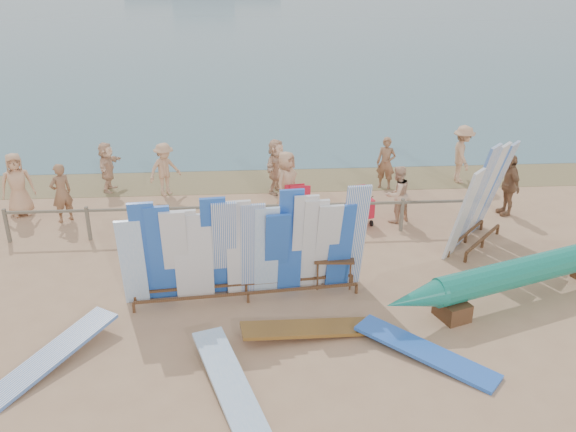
{
  "coord_description": "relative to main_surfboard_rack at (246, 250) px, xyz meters",
  "views": [
    {
      "loc": [
        0.08,
        -11.24,
        6.78
      ],
      "look_at": [
        0.97,
        1.91,
        0.99
      ],
      "focal_mm": 38.0,
      "sensor_mm": 36.0,
      "label": 1
    }
  ],
  "objects": [
    {
      "name": "flat_board_e",
      "position": [
        -3.45,
        -2.01,
        -1.12
      ],
      "size": [
        1.97,
        2.54,
        0.37
      ],
      "primitive_type": "cube",
      "rotation": [
        0.11,
        0.0,
        -0.59
      ],
      "color": "white",
      "rests_on": "ground"
    },
    {
      "name": "beachgoer_7",
      "position": [
        4.27,
        6.2,
        -0.32
      ],
      "size": [
        0.67,
        0.55,
        1.61
      ],
      "primitive_type": "imported",
      "rotation": [
        0.0,
        0.0,
        5.83
      ],
      "color": "#8C6042",
      "rests_on": "ground"
    },
    {
      "name": "wet_sand_strip",
      "position": [
        0.03,
        7.29,
        -1.12
      ],
      "size": [
        40.0,
        2.6,
        0.01
      ],
      "primitive_type": "cube",
      "color": "olive",
      "rests_on": "ground"
    },
    {
      "name": "vendor_table",
      "position": [
        1.88,
        0.42,
        -0.74
      ],
      "size": [
        0.9,
        0.66,
        1.13
      ],
      "rotation": [
        0.0,
        0.0,
        -0.08
      ],
      "color": "brown",
      "rests_on": "ground"
    },
    {
      "name": "flat_board_a",
      "position": [
        -0.32,
        -2.91,
        -1.12
      ],
      "size": [
        1.39,
        2.73,
        0.34
      ],
      "primitive_type": "cube",
      "rotation": [
        0.1,
        0.0,
        0.33
      ],
      "color": "#97C4F3",
      "rests_on": "ground"
    },
    {
      "name": "beach_chair_right",
      "position": [
        1.39,
        4.14,
        -0.86
      ],
      "size": [
        0.66,
        0.68,
        0.88
      ],
      "rotation": [
        0.0,
        0.0,
        0.2
      ],
      "color": "red",
      "rests_on": "ground"
    },
    {
      "name": "beachgoer_3",
      "position": [
        -2.39,
        6.09,
        -0.32
      ],
      "size": [
        1.08,
        0.97,
        1.6
      ],
      "primitive_type": "imported",
      "rotation": [
        0.0,
        0.0,
        0.66
      ],
      "color": "tan",
      "rests_on": "ground"
    },
    {
      "name": "fence",
      "position": [
        0.03,
        3.09,
        -0.49
      ],
      "size": [
        12.08,
        0.08,
        0.9
      ],
      "color": "#6E6653",
      "rests_on": "ground"
    },
    {
      "name": "beach_chair_left",
      "position": [
        1.46,
        4.01,
        -0.86
      ],
      "size": [
        0.62,
        0.64,
        0.89
      ],
      "rotation": [
        0.0,
        0.0,
        -0.11
      ],
      "color": "red",
      "rests_on": "ground"
    },
    {
      "name": "beachgoer_5",
      "position": [
        0.92,
        6.09,
        -0.29
      ],
      "size": [
        1.16,
        1.59,
        1.66
      ],
      "primitive_type": "imported",
      "rotation": [
        0.0,
        0.0,
        1.08
      ],
      "color": "beige",
      "rests_on": "ground"
    },
    {
      "name": "beachgoer_1",
      "position": [
        -4.91,
        4.32,
        -0.31
      ],
      "size": [
        0.66,
        0.64,
        1.63
      ],
      "primitive_type": "imported",
      "rotation": [
        0.0,
        0.0,
        3.89
      ],
      "color": "#8C6042",
      "rests_on": "ground"
    },
    {
      "name": "beachgoer_8",
      "position": [
        4.03,
        3.7,
        -0.34
      ],
      "size": [
        0.85,
        0.69,
        1.57
      ],
      "primitive_type": "imported",
      "rotation": [
        0.0,
        0.0,
        3.64
      ],
      "color": "beige",
      "rests_on": "ground"
    },
    {
      "name": "beachgoer_9",
      "position": [
        6.76,
        6.58,
        -0.21
      ],
      "size": [
        0.61,
        1.22,
        1.82
      ],
      "primitive_type": "imported",
      "rotation": [
        0.0,
        0.0,
        1.46
      ],
      "color": "tan",
      "rests_on": "ground"
    },
    {
      "name": "stroller",
      "position": [
        3.09,
        3.66,
        -0.73
      ],
      "size": [
        0.66,
        0.81,
        0.98
      ],
      "rotation": [
        0.0,
        0.0,
        0.25
      ],
      "color": "red",
      "rests_on": "ground"
    },
    {
      "name": "beachgoer_11",
      "position": [
        -4.16,
        6.55,
        -0.36
      ],
      "size": [
        0.62,
        1.46,
        1.53
      ],
      "primitive_type": "imported",
      "rotation": [
        0.0,
        0.0,
        1.45
      ],
      "color": "beige",
      "rests_on": "ground"
    },
    {
      "name": "main_surfboard_rack",
      "position": [
        0.0,
        0.0,
        0.0
      ],
      "size": [
        5.07,
        1.13,
        2.51
      ],
      "rotation": [
        0.0,
        0.0,
        0.1
      ],
      "color": "brown",
      "rests_on": "ground"
    },
    {
      "name": "flat_board_c",
      "position": [
        1.22,
        -1.44,
        -1.12
      ],
      "size": [
        2.74,
        0.87,
        0.29
      ],
      "primitive_type": "cube",
      "rotation": [
        0.08,
        0.0,
        1.69
      ],
      "color": "olive",
      "rests_on": "ground"
    },
    {
      "name": "ground",
      "position": [
        0.03,
        0.09,
        -1.12
      ],
      "size": [
        160.0,
        160.0,
        0.0
      ],
      "primitive_type": "plane",
      "color": "tan",
      "rests_on": "ground"
    },
    {
      "name": "outrigger_canoe",
      "position": [
        5.85,
        -0.4,
        -0.49
      ],
      "size": [
        6.7,
        2.89,
        0.98
      ],
      "rotation": [
        0.0,
        0.0,
        0.35
      ],
      "color": "brown",
      "rests_on": "ground"
    },
    {
      "name": "flat_board_d",
      "position": [
        3.2,
        -2.27,
        -1.12
      ],
      "size": [
        2.38,
        2.22,
        0.23
      ],
      "primitive_type": "cube",
      "rotation": [
        0.06,
        0.0,
        0.84
      ],
      "color": "blue",
      "rests_on": "ground"
    },
    {
      "name": "side_surfboard_rack",
      "position": [
        5.66,
        2.14,
        0.11
      ],
      "size": [
        2.13,
        2.23,
        2.72
      ],
      "rotation": [
        0.0,
        0.0,
        0.83
      ],
      "color": "brown",
      "rests_on": "ground"
    },
    {
      "name": "beachgoer_6",
      "position": [
        1.12,
        4.58,
        -0.24
      ],
      "size": [
        0.81,
        0.94,
        1.75
      ],
      "primitive_type": "imported",
      "rotation": [
        0.0,
        0.0,
        0.99
      ],
      "color": "tan",
      "rests_on": "ground"
    },
    {
      "name": "beachgoer_0",
      "position": [
        -6.22,
        4.86,
        -0.23
      ],
      "size": [
        0.96,
        0.72,
        1.77
      ],
      "primitive_type": "imported",
      "rotation": [
        0.0,
        0.0,
        0.41
      ],
      "color": "tan",
      "rests_on": "ground"
    },
    {
      "name": "beachgoer_10",
      "position": [
        7.19,
        4.01,
        -0.26
      ],
      "size": [
        0.54,
        1.05,
        1.72
      ],
      "primitive_type": "imported",
      "rotation": [
        0.0,
        0.0,
        4.82
      ],
      "color": "#8C6042",
      "rests_on": "ground"
    }
  ]
}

